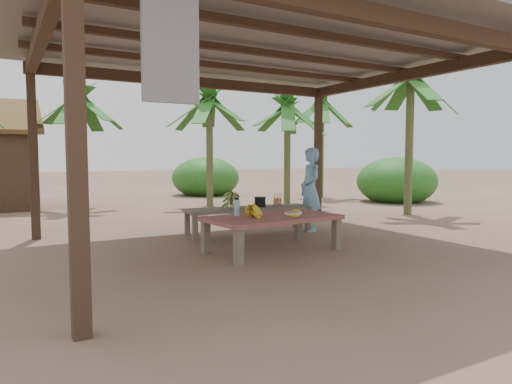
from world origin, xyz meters
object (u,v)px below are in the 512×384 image
ripe_banana_bunch (250,211)px  plate (293,213)px  cooking_pot (260,202)px  woman (310,189)px  work_table (272,220)px  water_flask (237,207)px  bench (249,211)px

ripe_banana_bunch → plate: size_ratio=1.28×
cooking_pot → ripe_banana_bunch: bearing=-124.1°
woman → work_table: bearing=-38.9°
work_table → cooking_pot: size_ratio=9.69×
plate → cooking_pot: (0.35, 1.54, 0.01)m
work_table → plate: size_ratio=7.70×
work_table → water_flask: (-0.44, 0.22, 0.19)m
woman → ripe_banana_bunch: bearing=-44.3°
water_flask → work_table: bearing=-26.8°
bench → ripe_banana_bunch: 1.71m
ripe_banana_bunch → bench: bearing=61.9°
cooking_pot → work_table: bearing=-114.0°
water_flask → ripe_banana_bunch: bearing=-72.3°
woman → cooking_pot: bearing=-97.5°
plate → cooking_pot: cooking_pot is taller
work_table → ripe_banana_bunch: ripe_banana_bunch is taller
ripe_banana_bunch → plate: ripe_banana_bunch is taller
work_table → cooking_pot: (0.67, 1.50, 0.10)m
plate → woman: size_ratio=0.16×
plate → ripe_banana_bunch: bearing=178.2°
ripe_banana_bunch → water_flask: size_ratio=1.06×
work_table → bench: bearing=68.4°
work_table → cooking_pot: 1.65m
cooking_pot → water_flask: bearing=-130.8°
water_flask → woman: size_ratio=0.20×
bench → plate: bearing=-89.2°
plate → water_flask: (-0.76, 0.26, 0.11)m
bench → cooking_pot: 0.27m
bench → water_flask: water_flask is taller
bench → plate: plate is taller
cooking_pot → woman: (0.85, -0.32, 0.21)m
bench → water_flask: 1.55m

